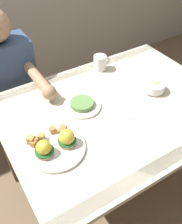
% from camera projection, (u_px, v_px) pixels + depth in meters
% --- Properties ---
extents(ground_plane, '(6.00, 6.00, 0.00)m').
position_uv_depth(ground_plane, '(110.00, 183.00, 1.86)').
color(ground_plane, '#7F664C').
extents(dining_table, '(1.20, 0.90, 0.74)m').
position_uv_depth(dining_table, '(115.00, 121.00, 1.43)').
color(dining_table, beige).
rests_on(dining_table, ground_plane).
extents(eggs_benedict_plate, '(0.27, 0.27, 0.09)m').
position_uv_depth(eggs_benedict_plate, '(55.00, 145.00, 1.13)').
color(eggs_benedict_plate, white).
rests_on(eggs_benedict_plate, dining_table).
extents(fruit_bowl, '(0.12, 0.12, 0.06)m').
position_uv_depth(fruit_bowl, '(155.00, 87.00, 1.44)').
color(fruit_bowl, white).
rests_on(fruit_bowl, dining_table).
extents(coffee_mug, '(0.11, 0.08, 0.09)m').
position_uv_depth(coffee_mug, '(100.00, 62.00, 1.59)').
color(coffee_mug, white).
rests_on(coffee_mug, dining_table).
extents(fork, '(0.04, 0.16, 0.00)m').
position_uv_depth(fork, '(121.00, 111.00, 1.33)').
color(fork, silver).
rests_on(fork, dining_table).
extents(side_plate, '(0.20, 0.20, 0.04)m').
position_uv_depth(side_plate, '(82.00, 105.00, 1.35)').
color(side_plate, white).
rests_on(side_plate, dining_table).
extents(diner_person, '(0.34, 0.54, 1.14)m').
position_uv_depth(diner_person, '(11.00, 86.00, 1.64)').
color(diner_person, '#33333D').
rests_on(diner_person, ground_plane).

